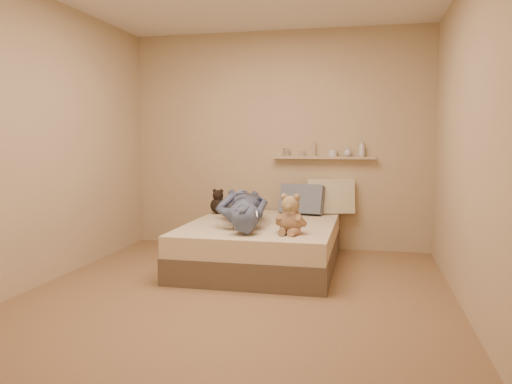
% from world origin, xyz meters
% --- Properties ---
extents(room, '(3.80, 3.80, 3.80)m').
position_xyz_m(room, '(0.00, 0.00, 1.30)').
color(room, '#856144').
rests_on(room, ground).
extents(bed, '(1.50, 1.90, 0.45)m').
position_xyz_m(bed, '(0.00, 0.93, 0.22)').
color(bed, brown).
rests_on(bed, floor).
extents(game_console, '(0.20, 0.13, 0.06)m').
position_xyz_m(game_console, '(-0.02, 0.39, 0.61)').
color(game_console, silver).
rests_on(game_console, bed).
extents(teddy_bear, '(0.31, 0.30, 0.37)m').
position_xyz_m(teddy_bear, '(0.38, 0.39, 0.60)').
color(teddy_bear, '#A07D58').
rests_on(teddy_bear, bed).
extents(dark_plush, '(0.19, 0.19, 0.29)m').
position_xyz_m(dark_plush, '(-0.63, 1.45, 0.58)').
color(dark_plush, black).
rests_on(dark_plush, bed).
extents(pillow_cream, '(0.59, 0.37, 0.42)m').
position_xyz_m(pillow_cream, '(0.64, 1.76, 0.65)').
color(pillow_cream, beige).
rests_on(pillow_cream, bed).
extents(pillow_grey, '(0.53, 0.33, 0.37)m').
position_xyz_m(pillow_grey, '(0.33, 1.62, 0.62)').
color(pillow_grey, slate).
rests_on(pillow_grey, bed).
extents(person, '(0.89, 1.57, 0.35)m').
position_xyz_m(person, '(-0.19, 0.85, 0.63)').
color(person, '#4C5578').
rests_on(person, bed).
extents(wall_shelf, '(1.20, 0.12, 0.03)m').
position_xyz_m(wall_shelf, '(0.55, 1.84, 1.10)').
color(wall_shelf, tan).
rests_on(wall_shelf, wall_back).
extents(shelf_bottles, '(0.98, 0.12, 0.19)m').
position_xyz_m(shelf_bottles, '(0.68, 1.84, 1.18)').
color(shelf_bottles, white).
rests_on(shelf_bottles, wall_shelf).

